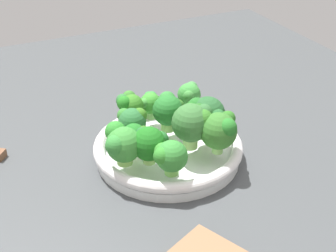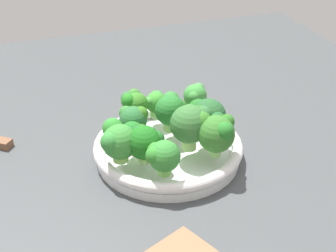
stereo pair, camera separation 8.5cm
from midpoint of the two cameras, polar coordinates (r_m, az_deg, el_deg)
ground_plane at (r=90.94cm, az=0.41°, el=-3.60°), size 130.00×130.00×2.50cm
bowl at (r=87.27cm, az=2.78°, el=-2.80°), size 26.53×26.53×3.69cm
broccoli_floret_0 at (r=84.47cm, az=7.38°, el=1.00°), size 7.16×7.32×7.83cm
broccoli_floret_1 at (r=82.29cm, az=-1.20°, el=-1.04°), size 4.66×4.70×5.20cm
broccoli_floret_2 at (r=82.07cm, az=5.73°, el=0.24°), size 7.27×7.22×8.12cm
broccoli_floret_3 at (r=92.74cm, az=5.81°, el=3.32°), size 4.47×4.57×6.36cm
broccoli_floret_4 at (r=90.47cm, az=-1.32°, el=2.63°), size 5.11×4.79×6.02cm
broccoli_floret_5 at (r=87.67cm, az=3.15°, el=1.80°), size 5.96×6.34×6.80cm
broccoli_floret_6 at (r=79.08cm, az=0.30°, el=-1.95°), size 6.32×5.94×6.43cm
broccoli_floret_7 at (r=85.77cm, az=-1.16°, el=0.67°), size 5.24×5.51×5.77cm
broccoli_floret_8 at (r=81.04cm, az=8.86°, el=-0.85°), size 6.63×6.44×7.30cm
broccoli_floret_9 at (r=92.41cm, az=1.16°, el=2.68°), size 4.52×4.44×5.00cm
broccoli_floret_10 at (r=76.28cm, az=2.56°, el=-3.62°), size 5.65×5.22×5.86cm
broccoli_floret_11 at (r=79.22cm, az=-2.86°, el=-1.78°), size 6.26×6.92×6.73cm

